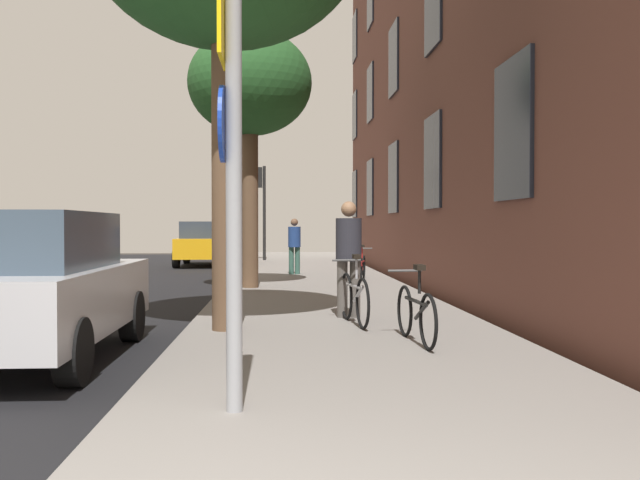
% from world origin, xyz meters
% --- Properties ---
extents(ground_plane, '(41.80, 41.80, 0.00)m').
position_xyz_m(ground_plane, '(-2.40, 15.00, 0.00)').
color(ground_plane, '#332D28').
extents(road_asphalt, '(7.00, 38.00, 0.01)m').
position_xyz_m(road_asphalt, '(-4.50, 15.00, 0.01)').
color(road_asphalt, black).
rests_on(road_asphalt, ground).
extents(sidewalk, '(4.20, 38.00, 0.12)m').
position_xyz_m(sidewalk, '(1.10, 15.00, 0.06)').
color(sidewalk, gray).
rests_on(sidewalk, ground).
extents(sign_post, '(0.15, 0.60, 3.26)m').
position_xyz_m(sign_post, '(-0.10, 2.76, 2.01)').
color(sign_post, gray).
rests_on(sign_post, sidewalk).
extents(traffic_light, '(0.43, 0.24, 3.72)m').
position_xyz_m(traffic_light, '(-0.43, 25.53, 2.66)').
color(traffic_light, black).
rests_on(traffic_light, sidewalk).
extents(tree_far, '(2.72, 2.72, 5.66)m').
position_xyz_m(tree_far, '(-0.38, 13.17, 4.56)').
color(tree_far, brown).
rests_on(tree_far, sidewalk).
extents(bicycle_0, '(0.42, 1.63, 0.92)m').
position_xyz_m(bicycle_0, '(1.83, 5.64, 0.48)').
color(bicycle_0, black).
rests_on(bicycle_0, sidewalk).
extents(bicycle_1, '(0.42, 1.66, 0.97)m').
position_xyz_m(bicycle_1, '(1.29, 7.24, 0.50)').
color(bicycle_1, black).
rests_on(bicycle_1, sidewalk).
extents(bicycle_2, '(0.48, 1.60, 0.89)m').
position_xyz_m(bicycle_2, '(2.32, 14.97, 0.47)').
color(bicycle_2, black).
rests_on(bicycle_2, sidewalk).
extents(pedestrian_0, '(0.39, 0.39, 1.73)m').
position_xyz_m(pedestrian_0, '(1.28, 7.99, 1.11)').
color(pedestrian_0, '#4C4742').
rests_on(pedestrian_0, sidewalk).
extents(pedestrian_1, '(0.49, 0.49, 1.56)m').
position_xyz_m(pedestrian_1, '(0.68, 17.38, 1.01)').
color(pedestrian_1, '#33594C').
rests_on(pedestrian_1, sidewalk).
extents(car_0, '(1.84, 4.01, 1.62)m').
position_xyz_m(car_0, '(-2.44, 5.32, 0.84)').
color(car_0, '#B7B7BC').
rests_on(car_0, road_asphalt).
extents(car_1, '(2.00, 4.48, 1.62)m').
position_xyz_m(car_1, '(-2.49, 23.73, 0.84)').
color(car_1, orange).
rests_on(car_1, road_asphalt).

